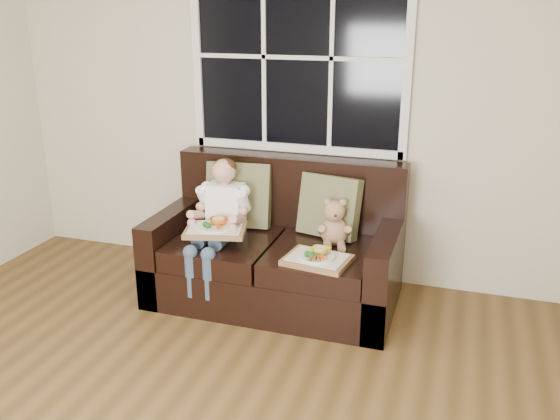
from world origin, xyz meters
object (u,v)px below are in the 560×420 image
(child, at_px, (220,212))
(teddy_bear, at_px, (334,226))
(loveseat, at_px, (278,255))
(tray_right, at_px, (317,258))
(tray_left, at_px, (216,228))

(child, relative_size, teddy_bear, 2.47)
(loveseat, bearing_deg, child, -162.89)
(tray_right, bearing_deg, child, 172.12)
(teddy_bear, distance_m, tray_left, 0.80)
(teddy_bear, distance_m, tray_right, 0.35)
(tray_left, bearing_deg, teddy_bear, 5.36)
(tray_right, bearing_deg, loveseat, 146.41)
(child, xyz_separation_m, teddy_bear, (0.79, 0.11, -0.05))
(loveseat, relative_size, teddy_bear, 5.01)
(loveseat, bearing_deg, tray_left, -141.82)
(tray_right, bearing_deg, tray_left, -176.69)
(child, bearing_deg, tray_right, -16.21)
(teddy_bear, bearing_deg, tray_right, -109.29)
(child, distance_m, teddy_bear, 0.80)
(child, bearing_deg, loveseat, 17.11)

